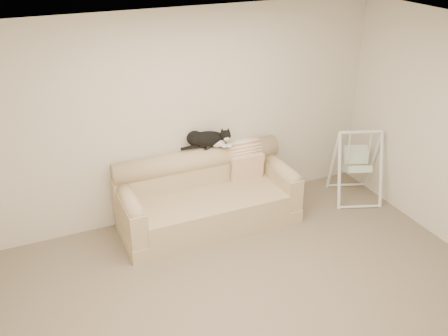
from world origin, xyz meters
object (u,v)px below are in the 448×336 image
at_px(sofa, 206,197).
at_px(remote_a, 209,147).
at_px(remote_b, 223,145).
at_px(tuxedo_cat, 207,139).
at_px(baby_swing, 357,164).

bearing_deg(sofa, remote_a, 58.36).
height_order(remote_b, tuxedo_cat, tuxedo_cat).
relative_size(remote_b, tuxedo_cat, 0.27).
xyz_separation_m(remote_a, tuxedo_cat, (-0.02, 0.01, 0.11)).
xyz_separation_m(sofa, remote_b, (0.33, 0.23, 0.56)).
relative_size(tuxedo_cat, baby_swing, 0.64).
bearing_deg(remote_b, tuxedo_cat, 170.22).
bearing_deg(baby_swing, remote_b, 164.84).
height_order(remote_a, baby_swing, baby_swing).
bearing_deg(sofa, baby_swing, -6.83).
height_order(sofa, remote_b, remote_b).
distance_m(remote_a, remote_b, 0.18).
height_order(sofa, baby_swing, baby_swing).
bearing_deg(sofa, remote_b, 34.39).
bearing_deg(remote_a, sofa, -121.64).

